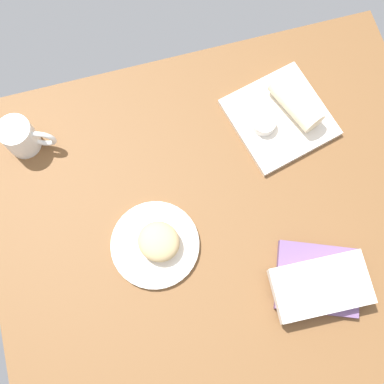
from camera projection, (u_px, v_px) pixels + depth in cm
name	position (u px, v px, depth cm)	size (l,w,h in cm)	color
dining_table	(221.00, 219.00, 118.06)	(110.00, 90.00, 4.00)	brown
round_plate	(155.00, 245.00, 113.58)	(20.72, 20.72, 1.40)	silver
scone_pastry	(159.00, 242.00, 110.49)	(9.74, 9.23, 5.12)	tan
square_plate	(280.00, 118.00, 122.40)	(22.77, 22.77, 1.60)	silver
sauce_cup	(264.00, 124.00, 119.53)	(5.68, 5.68, 2.63)	silver
breakfast_wrap	(296.00, 103.00, 119.35)	(5.97, 5.97, 14.61)	beige
book_stack	(319.00, 283.00, 109.25)	(23.07, 21.37, 5.41)	#6B4C7A
coffee_mug	(21.00, 137.00, 116.67)	(12.63, 8.01, 9.37)	white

